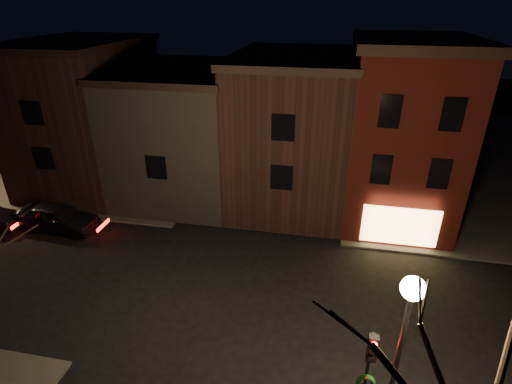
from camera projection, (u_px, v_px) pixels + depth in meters
ground at (232, 294)px, 18.72m from camera, size 120.00×120.00×0.00m
sidewalk_far_left at (87, 135)px, 39.73m from camera, size 30.00×30.00×0.12m
corner_building at (402, 132)px, 23.25m from camera, size 6.50×8.50×10.50m
row_building_a at (293, 130)px, 25.53m from camera, size 7.30×10.30×9.40m
row_building_b at (186, 131)px, 27.01m from camera, size 7.80×10.30×8.40m
row_building_c at (87, 114)px, 27.94m from camera, size 7.30×10.30×9.90m
street_lamp_near at (405, 323)px, 10.07m from camera, size 0.60×0.60×6.48m
traffic_signal at (368, 369)px, 11.66m from camera, size 0.58×0.38×4.05m
parked_car_a at (58, 217)px, 23.55m from camera, size 4.91×2.13×1.65m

